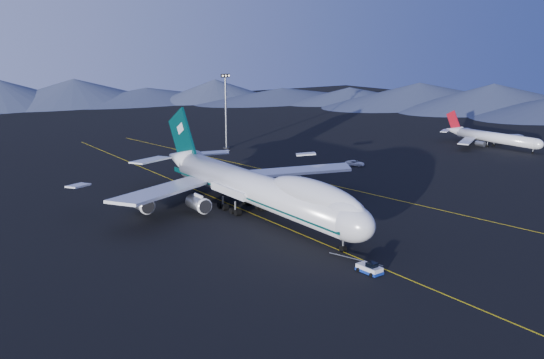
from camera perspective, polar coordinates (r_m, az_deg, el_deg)
ground at (r=124.55m, az=-1.48°, el=-3.40°), size 500.00×500.00×0.00m
taxiway_line_main at (r=124.55m, az=-1.48°, el=-3.39°), size 0.25×220.00×0.01m
taxiway_line_side at (r=149.91m, az=5.94°, el=-0.59°), size 28.08×198.09×0.01m
boeing_747 at (r=123.04m, az=-1.51°, el=-0.80°), size 59.62×72.43×19.37m
pushback_tug at (r=96.11m, az=9.15°, el=-8.34°), size 2.59×4.29×1.82m
second_jet at (r=214.89m, az=20.01°, el=3.76°), size 33.25×37.56×10.69m
service_van at (r=173.96m, az=7.81°, el=1.54°), size 4.87×6.02×1.52m
floodlight_mast at (r=198.57m, az=-4.37°, el=6.44°), size 3.00×2.25×24.25m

